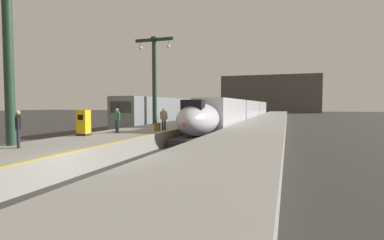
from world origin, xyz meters
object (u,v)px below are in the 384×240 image
(passenger_near_edge, at_px, (164,117))
(passenger_mid_platform, at_px, (117,118))
(regional_train_adjacent, at_px, (186,110))
(ticket_machine_yellow, at_px, (83,124))
(passenger_far_waiting, at_px, (18,126))
(highspeed_train_main, at_px, (244,111))
(rolling_suitcase, at_px, (157,127))
(station_column_mid, at_px, (154,72))
(station_column_near, at_px, (7,19))

(passenger_near_edge, xyz_separation_m, passenger_mid_platform, (-2.20, -2.90, 0.00))
(regional_train_adjacent, distance_m, ticket_machine_yellow, 26.60)
(passenger_far_waiting, bearing_deg, highspeed_train_main, 82.50)
(passenger_near_edge, distance_m, ticket_machine_yellow, 5.97)
(regional_train_adjacent, bearing_deg, rolling_suitcase, -75.87)
(ticket_machine_yellow, bearing_deg, passenger_far_waiting, -81.77)
(highspeed_train_main, xyz_separation_m, regional_train_adjacent, (-8.10, -4.51, 0.17))
(station_column_mid, bearing_deg, station_column_near, -90.00)
(passenger_near_edge, bearing_deg, ticket_machine_yellow, -123.44)
(highspeed_train_main, xyz_separation_m, passenger_far_waiting, (-4.78, -36.30, 0.09))
(passenger_far_waiting, height_order, ticket_machine_yellow, passenger_far_waiting)
(passenger_near_edge, bearing_deg, station_column_near, -110.52)
(highspeed_train_main, relative_size, passenger_mid_platform, 33.77)
(rolling_suitcase, height_order, ticket_machine_yellow, ticket_machine_yellow)
(regional_train_adjacent, distance_m, passenger_near_edge, 22.28)
(passenger_near_edge, bearing_deg, station_column_mid, 121.17)
(ticket_machine_yellow, bearing_deg, rolling_suitcase, 55.87)
(highspeed_train_main, relative_size, station_column_near, 5.74)
(passenger_near_edge, xyz_separation_m, rolling_suitcase, (-0.29, -0.55, -0.69))
(station_column_mid, relative_size, passenger_far_waiting, 5.05)
(station_column_mid, xyz_separation_m, passenger_near_edge, (3.64, -6.02, -4.19))
(station_column_mid, bearing_deg, highspeed_train_main, 73.55)
(passenger_mid_platform, bearing_deg, passenger_far_waiting, -92.47)
(rolling_suitcase, xyz_separation_m, ticket_machine_yellow, (-3.00, -4.43, 0.44))
(regional_train_adjacent, bearing_deg, passenger_mid_platform, -81.52)
(rolling_suitcase, bearing_deg, highspeed_train_main, 84.52)
(regional_train_adjacent, height_order, station_column_mid, station_column_mid)
(regional_train_adjacent, bearing_deg, station_column_near, -85.97)
(station_column_mid, relative_size, passenger_near_edge, 5.05)
(passenger_far_waiting, height_order, rolling_suitcase, passenger_far_waiting)
(regional_train_adjacent, xyz_separation_m, ticket_machine_yellow, (2.55, -26.48, -0.34))
(station_column_mid, height_order, rolling_suitcase, station_column_mid)
(ticket_machine_yellow, bearing_deg, passenger_mid_platform, 62.37)
(station_column_mid, relative_size, passenger_mid_platform, 5.05)
(passenger_mid_platform, bearing_deg, passenger_near_edge, 52.81)
(passenger_mid_platform, bearing_deg, station_column_mid, 99.17)
(regional_train_adjacent, bearing_deg, passenger_far_waiting, -84.04)
(station_column_near, bearing_deg, rolling_suitcase, 69.93)
(passenger_far_waiting, relative_size, ticket_machine_yellow, 1.06)
(passenger_far_waiting, xyz_separation_m, rolling_suitcase, (2.23, 9.74, -0.69))
(regional_train_adjacent, bearing_deg, station_column_mid, -81.91)
(passenger_far_waiting, bearing_deg, passenger_near_edge, 76.25)
(highspeed_train_main, xyz_separation_m, station_column_mid, (-5.90, -19.99, 4.27))
(station_column_mid, bearing_deg, passenger_far_waiting, -86.08)
(regional_train_adjacent, height_order, passenger_near_edge, regional_train_adjacent)
(station_column_near, height_order, passenger_far_waiting, station_column_near)
(station_column_near, xyz_separation_m, passenger_mid_platform, (1.44, 6.82, -4.94))
(highspeed_train_main, bearing_deg, passenger_mid_platform, -98.77)
(regional_train_adjacent, height_order, station_column_near, station_column_near)
(station_column_mid, xyz_separation_m, rolling_suitcase, (3.35, -6.57, -4.87))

